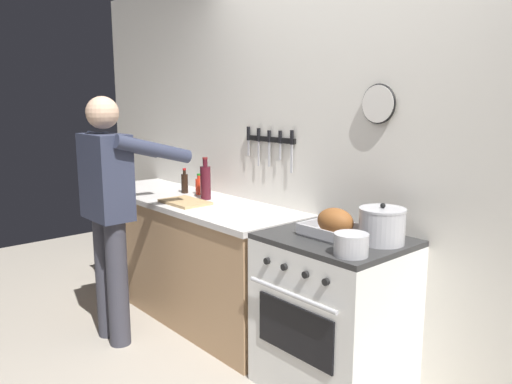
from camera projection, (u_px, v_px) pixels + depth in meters
wall_back at (348, 156)px, 3.06m from camera, size 6.00×0.13×2.60m
counter_block at (192, 255)px, 3.87m from camera, size 2.03×0.65×0.90m
stove at (333, 314)px, 2.82m from camera, size 0.76×0.67×0.90m
person_cook at (111, 204)px, 3.33m from camera, size 0.51×0.63×1.66m
roasting_pan at (335, 225)px, 2.73m from camera, size 0.35×0.26×0.16m
stock_pot at (382, 226)px, 2.61m from camera, size 0.24×0.24×0.21m
saucepan at (351, 244)px, 2.41m from camera, size 0.17×0.17×0.11m
cutting_board at (185, 202)px, 3.61m from camera, size 0.36×0.24×0.02m
bottle_wine_red at (205, 182)px, 3.74m from camera, size 0.08×0.08×0.32m
bottle_hot_sauce at (199, 186)px, 3.93m from camera, size 0.05×0.05×0.17m
bottle_soy_sauce at (185, 183)px, 4.00m from camera, size 0.05×0.05×0.20m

